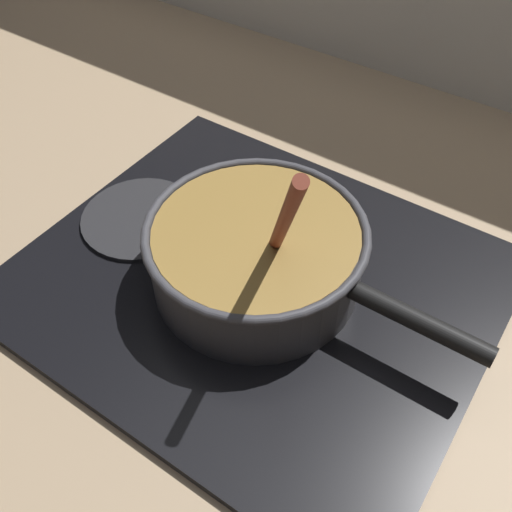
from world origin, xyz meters
name	(u,v)px	position (x,y,z in m)	size (l,w,h in m)	color
ground	(114,410)	(0.00, 0.00, -0.02)	(2.40, 1.60, 0.04)	#9E8466
hob_plate	(256,282)	(0.04, 0.22, 0.01)	(0.56, 0.48, 0.01)	black
burner_ring	(256,277)	(0.04, 0.22, 0.02)	(0.18, 0.18, 0.01)	#592D0C
spare_burner	(141,218)	(-0.15, 0.22, 0.01)	(0.16, 0.16, 0.01)	#262628
cooking_pan	(257,253)	(0.04, 0.22, 0.06)	(0.41, 0.26, 0.27)	#38383D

